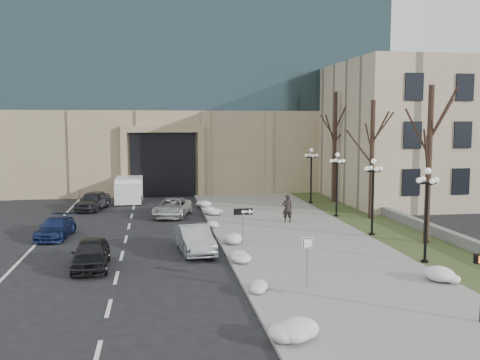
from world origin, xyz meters
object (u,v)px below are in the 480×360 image
at_px(car_d, 172,208).
at_px(keep_sign, 307,252).
at_px(lamppost_b, 373,186).
at_px(lamppost_d, 311,168).
at_px(box_truck, 129,189).
at_px(one_way_sign, 246,218).
at_px(pedestrian, 287,208).
at_px(car_b, 194,239).
at_px(car_e, 93,201).
at_px(lamppost_a, 427,202).
at_px(car_c, 56,228).
at_px(car_a, 91,254).
at_px(lamppost_c, 337,176).

height_order(car_d, keep_sign, keep_sign).
height_order(lamppost_b, lamppost_d, same).
relative_size(box_truck, one_way_sign, 2.45).
bearing_deg(pedestrian, one_way_sign, 62.91).
relative_size(pedestrian, keep_sign, 0.86).
relative_size(car_b, lamppost_d, 0.95).
relative_size(car_e, keep_sign, 1.96).
height_order(pedestrian, lamppost_b, lamppost_b).
xyz_separation_m(keep_sign, lamppost_a, (6.87, 3.12, 1.42)).
relative_size(car_c, one_way_sign, 1.58).
bearing_deg(one_way_sign, pedestrian, 63.53).
relative_size(car_d, car_e, 1.09).
bearing_deg(car_a, lamppost_d, 45.57).
bearing_deg(one_way_sign, lamppost_c, 51.39).
xyz_separation_m(lamppost_a, lamppost_b, (0.00, 6.50, 0.00)).
distance_m(box_truck, keep_sign, 28.45).
bearing_deg(lamppost_a, car_e, 132.95).
height_order(keep_sign, lamppost_a, lamppost_a).
bearing_deg(lamppost_a, pedestrian, 110.36).
distance_m(pedestrian, one_way_sign, 10.27).
relative_size(car_e, lamppost_c, 0.93).
height_order(car_a, lamppost_a, lamppost_a).
bearing_deg(keep_sign, car_a, 142.76).
height_order(car_b, keep_sign, keep_sign).
bearing_deg(car_a, box_truck, 85.88).
height_order(car_e, one_way_sign, one_way_sign).
height_order(car_b, lamppost_d, lamppost_d).
distance_m(car_c, lamppost_c, 19.54).
bearing_deg(car_a, lamppost_c, 32.67).
bearing_deg(box_truck, car_e, -118.96).
height_order(keep_sign, lamppost_d, lamppost_d).
distance_m(car_e, pedestrian, 16.01).
distance_m(car_e, box_truck, 5.45).
xyz_separation_m(car_e, keep_sign, (11.07, -22.39, 0.90)).
distance_m(car_a, box_truck, 22.24).
bearing_deg(car_d, one_way_sign, -62.38).
bearing_deg(one_way_sign, car_a, -179.85).
xyz_separation_m(keep_sign, lamppost_b, (6.87, 9.62, 1.42)).
distance_m(car_b, car_d, 11.27).
bearing_deg(one_way_sign, car_d, 102.82).
bearing_deg(box_truck, keep_sign, -72.82).
height_order(car_d, lamppost_a, lamppost_a).
xyz_separation_m(car_c, keep_sign, (12.11, -12.22, 1.04)).
bearing_deg(keep_sign, box_truck, 98.21).
relative_size(car_e, lamppost_b, 0.93).
bearing_deg(car_c, keep_sign, -39.47).
relative_size(pedestrian, lamppost_d, 0.40).
bearing_deg(keep_sign, car_c, 125.70).
xyz_separation_m(pedestrian, lamppost_a, (4.14, -11.16, 1.99)).
relative_size(car_e, pedestrian, 2.29).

